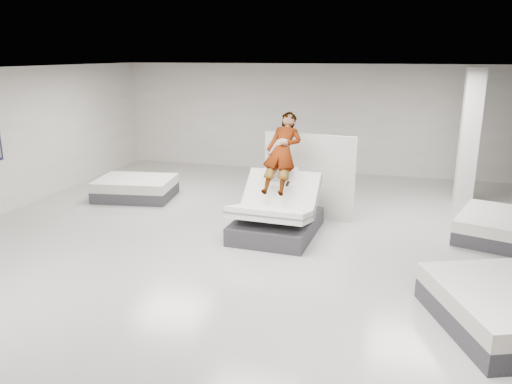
# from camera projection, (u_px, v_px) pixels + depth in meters

# --- Properties ---
(room) EXTENTS (14.00, 14.04, 3.20)m
(room) POSITION_uv_depth(u_px,v_px,m) (247.00, 169.00, 8.41)
(room) COLOR #ACA9A2
(room) RESTS_ON ground
(hero_bed) EXTENTS (1.60, 2.06, 1.28)m
(hero_bed) POSITION_uv_depth(u_px,v_px,m) (277.00, 216.00, 9.84)
(hero_bed) COLOR #3B3B41
(hero_bed) RESTS_ON floor
(person) EXTENTS (0.74, 1.72, 1.42)m
(person) POSITION_uv_depth(u_px,v_px,m) (282.00, 168.00, 9.90)
(person) COLOR slate
(person) RESTS_ON hero_bed
(remote) EXTENTS (0.06, 0.14, 0.08)m
(remote) POSITION_uv_depth(u_px,v_px,m) (288.00, 184.00, 9.58)
(remote) COLOR black
(remote) RESTS_ON person
(divider_panel) EXTENTS (2.01, 0.37, 1.84)m
(divider_panel) POSITION_uv_depth(u_px,v_px,m) (308.00, 176.00, 10.80)
(divider_panel) COLOR silver
(divider_panel) RESTS_ON floor
(flat_bed_right_far) EXTENTS (1.80, 2.09, 0.49)m
(flat_bed_right_far) POSITION_uv_depth(u_px,v_px,m) (497.00, 227.00, 9.66)
(flat_bed_right_far) COLOR #3B3B41
(flat_bed_right_far) RESTS_ON floor
(flat_bed_right_near) EXTENTS (2.11, 2.38, 0.54)m
(flat_bed_right_near) POSITION_uv_depth(u_px,v_px,m) (502.00, 309.00, 6.48)
(flat_bed_right_near) COLOR #3B3B41
(flat_bed_right_near) RESTS_ON floor
(flat_bed_left_far) EXTENTS (2.01, 1.63, 0.50)m
(flat_bed_left_far) POSITION_uv_depth(u_px,v_px,m) (136.00, 188.00, 12.39)
(flat_bed_left_far) COLOR #3B3B41
(flat_bed_left_far) RESTS_ON floor
(column) EXTENTS (0.40, 0.40, 3.20)m
(column) POSITION_uv_depth(u_px,v_px,m) (469.00, 138.00, 11.52)
(column) COLOR silver
(column) RESTS_ON floor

